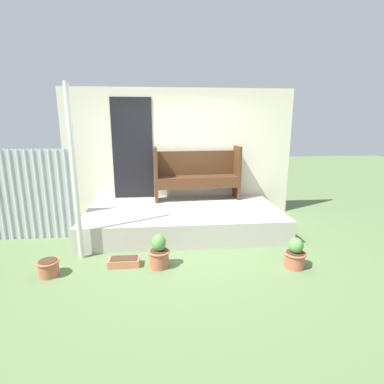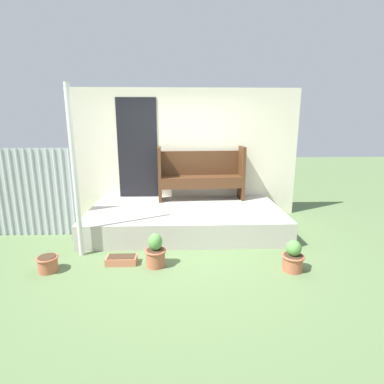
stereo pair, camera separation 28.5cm
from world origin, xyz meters
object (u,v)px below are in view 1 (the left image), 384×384
flower_pot_left (49,267)px  planter_box_rect (124,262)px  support_post (74,175)px  flower_pot_middle (159,253)px  flower_pot_right (295,255)px  bench (197,172)px

flower_pot_left → planter_box_rect: (0.94, 0.19, -0.06)m
support_post → flower_pot_middle: (1.14, -0.40, -1.03)m
planter_box_rect → flower_pot_middle: bearing=-9.6°
flower_pot_right → flower_pot_middle: bearing=174.0°
support_post → flower_pot_right: 3.22m
flower_pot_middle → flower_pot_right: 1.86m
bench → flower_pot_middle: bench is taller
bench → flower_pot_left: bearing=-137.8°
bench → flower_pot_right: bench is taller
support_post → bench: size_ratio=1.43×
bench → flower_pot_right: bearing=-67.5°
bench → flower_pot_left: 3.21m
support_post → bench: (1.90, 1.69, -0.27)m
bench → support_post: bearing=-141.2°
flower_pot_left → planter_box_rect: 0.96m
bench → planter_box_rect: 2.53m
flower_pot_right → planter_box_rect: size_ratio=1.01×
flower_pot_middle → flower_pot_left: bearing=-175.8°
support_post → flower_pot_middle: bearing=-19.2°
bench → flower_pot_middle: bearing=-112.9°
support_post → flower_pot_right: bearing=-11.2°
flower_pot_left → planter_box_rect: bearing=11.2°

